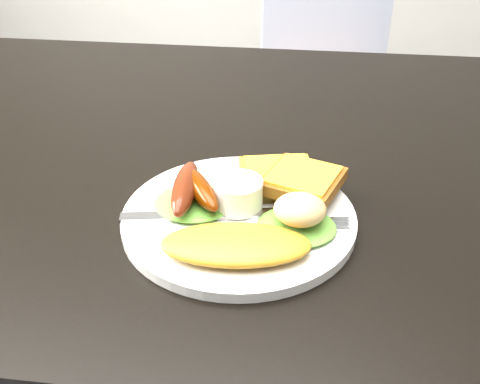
# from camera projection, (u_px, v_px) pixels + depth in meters

# --- Properties ---
(dining_table) EXTENTS (1.20, 0.80, 0.04)m
(dining_table) POSITION_uv_depth(u_px,v_px,m) (237.00, 157.00, 0.76)
(dining_table) COLOR black
(dining_table) RESTS_ON ground
(dining_chair) EXTENTS (0.45, 0.45, 0.04)m
(dining_chair) POSITION_uv_depth(u_px,v_px,m) (321.00, 107.00, 1.58)
(dining_chair) COLOR tan
(dining_chair) RESTS_ON ground
(person) EXTENTS (0.64, 0.50, 1.56)m
(person) POSITION_uv_depth(u_px,v_px,m) (437.00, 30.00, 1.08)
(person) COLOR navy
(person) RESTS_ON ground
(plate) EXTENTS (0.25, 0.25, 0.01)m
(plate) POSITION_uv_depth(u_px,v_px,m) (239.00, 218.00, 0.59)
(plate) COLOR white
(plate) RESTS_ON dining_table
(lettuce_left) EXTENTS (0.09, 0.09, 0.01)m
(lettuce_left) POSITION_uv_depth(u_px,v_px,m) (194.00, 202.00, 0.60)
(lettuce_left) COLOR green
(lettuce_left) RESTS_ON plate
(lettuce_right) EXTENTS (0.08, 0.07, 0.01)m
(lettuce_right) POSITION_uv_depth(u_px,v_px,m) (296.00, 226.00, 0.56)
(lettuce_right) COLOR green
(lettuce_right) RESTS_ON plate
(omelette) EXTENTS (0.15, 0.08, 0.02)m
(omelette) POSITION_uv_depth(u_px,v_px,m) (236.00, 244.00, 0.53)
(omelette) COLOR gold
(omelette) RESTS_ON plate
(sausage_a) EXTENTS (0.03, 0.11, 0.03)m
(sausage_a) POSITION_uv_depth(u_px,v_px,m) (185.00, 188.00, 0.59)
(sausage_a) COLOR #5C1A10
(sausage_a) RESTS_ON lettuce_left
(sausage_b) EXTENTS (0.07, 0.09, 0.02)m
(sausage_b) POSITION_uv_depth(u_px,v_px,m) (199.00, 188.00, 0.59)
(sausage_b) COLOR #612303
(sausage_b) RESTS_ON lettuce_left
(ramekin) EXTENTS (0.05, 0.05, 0.03)m
(ramekin) POSITION_uv_depth(u_px,v_px,m) (238.00, 194.00, 0.59)
(ramekin) COLOR white
(ramekin) RESTS_ON plate
(toast_a) EXTENTS (0.10, 0.10, 0.01)m
(toast_a) POSITION_uv_depth(u_px,v_px,m) (278.00, 178.00, 0.64)
(toast_a) COLOR olive
(toast_a) RESTS_ON plate
(toast_b) EXTENTS (0.10, 0.10, 0.01)m
(toast_b) POSITION_uv_depth(u_px,v_px,m) (303.00, 181.00, 0.61)
(toast_b) COLOR olive
(toast_b) RESTS_ON toast_a
(potato_salad) EXTENTS (0.06, 0.05, 0.03)m
(potato_salad) POSITION_uv_depth(u_px,v_px,m) (300.00, 209.00, 0.55)
(potato_salad) COLOR beige
(potato_salad) RESTS_ON lettuce_right
(fork) EXTENTS (0.17, 0.05, 0.00)m
(fork) POSITION_uv_depth(u_px,v_px,m) (205.00, 215.00, 0.58)
(fork) COLOR #ADAFB7
(fork) RESTS_ON plate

